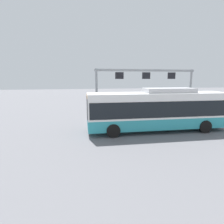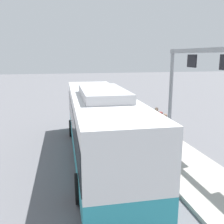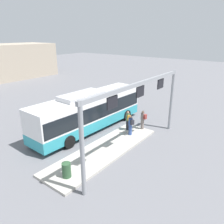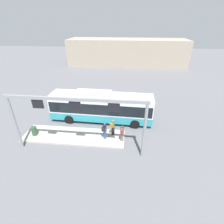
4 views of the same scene
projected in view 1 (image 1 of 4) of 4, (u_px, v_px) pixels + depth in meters
name	position (u px, v px, depth m)	size (l,w,h in m)	color
ground_plane	(157.00, 130.00, 15.03)	(120.00, 120.00, 0.00)	slate
platform_curb	(163.00, 119.00, 18.78)	(10.00, 2.80, 0.16)	#B2ADA3
bus_main	(158.00, 109.00, 14.70)	(11.40, 2.95, 3.46)	teal
person_boarding	(117.00, 111.00, 18.06)	(0.37, 0.55, 1.67)	slate
person_waiting_near	(129.00, 112.00, 17.34)	(0.55, 0.60, 1.67)	black
person_waiting_mid	(134.00, 111.00, 18.19)	(0.50, 0.60, 1.67)	#334C8C
platform_sign_gantry	(146.00, 82.00, 19.84)	(11.20, 0.24, 5.20)	gray
trash_bin	(195.00, 112.00, 19.71)	(0.52, 0.52, 0.90)	#2D5133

